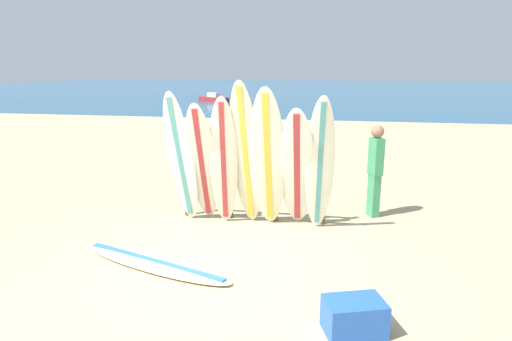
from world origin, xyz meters
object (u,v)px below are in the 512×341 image
at_px(surfboard_leaning_center_right, 268,159).
at_px(surfboard_rack, 253,184).
at_px(surfboard_leaning_right, 297,169).
at_px(surfboard_leaning_far_right, 320,165).
at_px(surfboard_leaning_far_left, 181,159).
at_px(surfboard_leaning_left, 202,164).
at_px(surfboard_lying_on_sand, 154,263).
at_px(small_boat_offshore, 214,98).
at_px(cooler_box, 354,317).
at_px(surfboard_leaning_center, 246,155).
at_px(beachgoer_standing, 375,167).
at_px(surfboard_leaning_center_left, 224,162).

bearing_deg(surfboard_leaning_center_right, surfboard_rack, 129.13).
bearing_deg(surfboard_leaning_center_right, surfboard_leaning_right, 4.81).
xyz_separation_m(surfboard_rack, surfboard_leaning_far_right, (1.18, -0.41, 0.47)).
relative_size(surfboard_leaning_far_left, surfboard_leaning_left, 1.08).
distance_m(surfboard_rack, surfboard_leaning_far_right, 1.34).
bearing_deg(surfboard_leaning_left, surfboard_lying_on_sand, -95.77).
xyz_separation_m(surfboard_rack, surfboard_leaning_far_left, (-1.16, -0.43, 0.50)).
distance_m(surfboard_rack, surfboard_leaning_right, 0.98).
bearing_deg(surfboard_leaning_right, small_boat_offshore, 109.15).
bearing_deg(surfboard_leaning_right, surfboard_leaning_far_left, -178.58).
xyz_separation_m(surfboard_leaning_center_right, cooler_box, (1.36, -2.76, -1.02)).
xyz_separation_m(surfboard_leaning_far_left, surfboard_lying_on_sand, (0.19, -1.67, -1.12)).
bearing_deg(surfboard_leaning_center, surfboard_lying_on_sand, -118.27).
height_order(surfboard_rack, small_boat_offshore, surfboard_rack).
xyz_separation_m(surfboard_leaning_left, beachgoer_standing, (2.92, 0.98, -0.15)).
bearing_deg(surfboard_leaning_far_left, surfboard_leaning_far_right, 0.35).
bearing_deg(surfboard_lying_on_sand, surfboard_rack, 65.28).
xyz_separation_m(surfboard_rack, cooler_box, (1.70, -3.18, -0.48)).
xyz_separation_m(surfboard_leaning_far_left, beachgoer_standing, (3.29, 1.02, -0.23)).
height_order(surfboard_leaning_right, beachgoer_standing, surfboard_leaning_right).
bearing_deg(surfboard_leaning_left, small_boat_offshore, 106.17).
height_order(surfboard_leaning_right, surfboard_leaning_far_right, surfboard_leaning_far_right).
xyz_separation_m(surfboard_leaning_far_left, surfboard_leaning_far_right, (2.34, 0.01, -0.02)).
bearing_deg(small_boat_offshore, surfboard_leaning_right, -70.85).
xyz_separation_m(surfboard_leaning_far_left, small_boat_offshore, (-7.81, 28.23, -0.90)).
bearing_deg(surfboard_leaning_far_right, surfboard_leaning_center_right, -179.62).
xyz_separation_m(surfboard_leaning_center_left, surfboard_leaning_right, (1.23, 0.03, -0.07)).
height_order(surfboard_leaning_left, surfboard_leaning_center_right, surfboard_leaning_center_right).
relative_size(surfboard_leaning_center_left, surfboard_leaning_center_right, 0.93).
distance_m(surfboard_leaning_center, surfboard_lying_on_sand, 2.31).
relative_size(surfboard_leaning_left, surfboard_leaning_center, 0.86).
xyz_separation_m(surfboard_leaning_left, surfboard_leaning_center_right, (1.13, -0.03, 0.13)).
xyz_separation_m(surfboard_leaning_right, small_boat_offshore, (-9.79, 28.18, -0.79)).
height_order(surfboard_leaning_far_left, surfboard_leaning_far_right, surfboard_leaning_far_left).
distance_m(beachgoer_standing, small_boat_offshore, 29.40).
bearing_deg(surfboard_leaning_left, surfboard_leaning_far_right, -0.63).
relative_size(surfboard_leaning_left, surfboard_leaning_right, 1.02).
bearing_deg(small_boat_offshore, surfboard_leaning_left, -73.83).
xyz_separation_m(surfboard_rack, surfboard_leaning_center_left, (-0.41, -0.41, 0.46)).
xyz_separation_m(surfboard_leaning_far_right, small_boat_offshore, (-10.15, 28.22, -0.88)).
distance_m(surfboard_lying_on_sand, cooler_box, 2.88).
height_order(surfboard_leaning_center_left, surfboard_leaning_center, surfboard_leaning_center).
bearing_deg(surfboard_lying_on_sand, surfboard_leaning_center_right, 52.17).
bearing_deg(surfboard_leaning_right, surfboard_leaning_center, 179.73).
height_order(surfboard_rack, surfboard_leaning_center_left, surfboard_leaning_center_left).
bearing_deg(beachgoer_standing, surfboard_leaning_far_right, -133.26).
height_order(surfboard_leaning_left, surfboard_leaning_far_right, surfboard_leaning_far_right).
xyz_separation_m(surfboard_rack, beachgoer_standing, (2.13, 0.59, 0.26)).
height_order(surfboard_leaning_center_left, surfboard_leaning_far_right, surfboard_leaning_far_right).
bearing_deg(surfboard_leaning_center, surfboard_leaning_right, -0.27).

